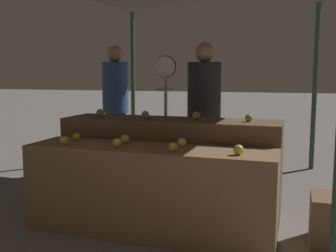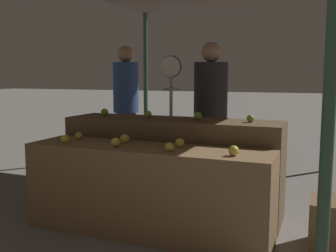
% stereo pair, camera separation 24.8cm
% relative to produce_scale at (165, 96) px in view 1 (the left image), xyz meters
% --- Properties ---
extents(ground_plane, '(60.00, 60.00, 0.00)m').
position_rel_produce_scale_xyz_m(ground_plane, '(0.22, -1.12, -1.15)').
color(ground_plane, slate).
extents(display_counter_front, '(2.18, 0.55, 0.77)m').
position_rel_produce_scale_xyz_m(display_counter_front, '(0.22, -1.12, -0.77)').
color(display_counter_front, olive).
rests_on(display_counter_front, ground_plane).
extents(display_counter_back, '(2.18, 0.55, 0.96)m').
position_rel_produce_scale_xyz_m(display_counter_back, '(0.22, -0.52, -0.68)').
color(display_counter_back, brown).
rests_on(display_counter_back, ground_plane).
extents(apple_front_0, '(0.08, 0.08, 0.08)m').
position_rel_produce_scale_xyz_m(apple_front_0, '(-0.54, -1.24, -0.34)').
color(apple_front_0, gold).
rests_on(apple_front_0, display_counter_front).
extents(apple_front_1, '(0.08, 0.08, 0.08)m').
position_rel_produce_scale_xyz_m(apple_front_1, '(-0.02, -1.23, -0.34)').
color(apple_front_1, gold).
rests_on(apple_front_1, display_counter_front).
extents(apple_front_2, '(0.07, 0.07, 0.07)m').
position_rel_produce_scale_xyz_m(apple_front_2, '(0.48, -1.23, -0.34)').
color(apple_front_2, yellow).
rests_on(apple_front_2, display_counter_front).
extents(apple_front_3, '(0.08, 0.08, 0.08)m').
position_rel_produce_scale_xyz_m(apple_front_3, '(1.01, -1.22, -0.34)').
color(apple_front_3, yellow).
rests_on(apple_front_3, display_counter_front).
extents(apple_front_4, '(0.07, 0.07, 0.07)m').
position_rel_produce_scale_xyz_m(apple_front_4, '(-0.55, -1.02, -0.34)').
color(apple_front_4, gold).
rests_on(apple_front_4, display_counter_front).
extents(apple_front_5, '(0.08, 0.08, 0.08)m').
position_rel_produce_scale_xyz_m(apple_front_5, '(-0.04, -1.02, -0.34)').
color(apple_front_5, yellow).
rests_on(apple_front_5, display_counter_front).
extents(apple_front_6, '(0.08, 0.08, 0.08)m').
position_rel_produce_scale_xyz_m(apple_front_6, '(0.49, -1.02, -0.34)').
color(apple_front_6, yellow).
rests_on(apple_front_6, display_counter_front).
extents(apple_back_0, '(0.08, 0.08, 0.08)m').
position_rel_produce_scale_xyz_m(apple_back_0, '(-0.56, -0.52, -0.16)').
color(apple_back_0, '#84AD3D').
rests_on(apple_back_0, display_counter_back).
extents(apple_back_1, '(0.08, 0.08, 0.08)m').
position_rel_produce_scale_xyz_m(apple_back_1, '(-0.04, -0.53, -0.16)').
color(apple_back_1, '#8EB247').
rests_on(apple_back_1, display_counter_back).
extents(apple_back_2, '(0.08, 0.08, 0.08)m').
position_rel_produce_scale_xyz_m(apple_back_2, '(0.49, -0.51, -0.16)').
color(apple_back_2, '#8EB247').
rests_on(apple_back_2, display_counter_back).
extents(apple_back_3, '(0.07, 0.07, 0.07)m').
position_rel_produce_scale_xyz_m(apple_back_3, '(1.00, -0.52, -0.16)').
color(apple_back_3, '#84AD3D').
rests_on(apple_back_3, display_counter_back).
extents(produce_scale, '(0.25, 0.20, 1.61)m').
position_rel_produce_scale_xyz_m(produce_scale, '(0.00, 0.00, 0.00)').
color(produce_scale, '#99999E').
rests_on(produce_scale, ground_plane).
extents(person_vendor_at_scale, '(0.46, 0.46, 1.77)m').
position_rel_produce_scale_xyz_m(person_vendor_at_scale, '(0.37, 0.35, -0.14)').
color(person_vendor_at_scale, '#2D2D38').
rests_on(person_vendor_at_scale, ground_plane).
extents(person_customer_left, '(0.51, 0.51, 1.82)m').
position_rel_produce_scale_xyz_m(person_customer_left, '(-1.12, 1.01, -0.10)').
color(person_customer_left, '#2D2D38').
rests_on(person_customer_left, ground_plane).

